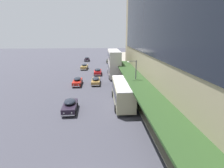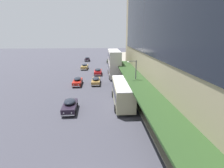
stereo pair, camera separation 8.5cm
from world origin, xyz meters
name	(u,v)px [view 1 (the left image)]	position (x,y,z in m)	size (l,w,h in m)	color
transit_bus_kerbside_front	(122,92)	(4.14, 16.30, 1.91)	(2.82, 9.14, 3.33)	#B6B187
transit_bus_kerbside_rear	(114,63)	(4.34, 33.90, 3.40)	(2.85, 9.80, 6.32)	beige
sedan_lead_near	(70,106)	(-3.26, 14.27, 0.80)	(1.96, 4.31, 1.64)	black
sedan_oncoming_rear	(87,59)	(-3.93, 59.30, 0.75)	(1.88, 4.74, 1.50)	black
sedan_far_back	(77,81)	(-3.75, 26.97, 0.76)	(1.80, 4.72, 1.54)	#A71C12
sedan_lead_mid	(96,80)	(0.00, 27.43, 0.72)	(1.89, 4.87, 1.45)	olive
sedan_second_mid	(98,71)	(0.34, 36.14, 0.79)	(1.99, 4.68, 1.60)	#A81416
sedan_second_near	(109,61)	(4.23, 54.41, 0.79)	(1.82, 4.51, 1.62)	#2C3625
sedan_trailing_mid	(84,67)	(-3.65, 43.40, 0.78)	(2.03, 4.66, 1.57)	olive
street_lamp	(135,77)	(6.14, 17.65, 3.78)	(1.50, 0.28, 6.16)	#4C4C51
fire_hydrant	(145,108)	(6.87, 13.55, 0.49)	(0.20, 0.40, 0.70)	red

